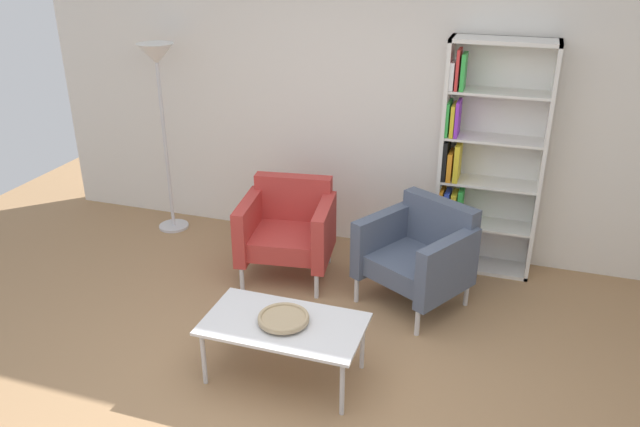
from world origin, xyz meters
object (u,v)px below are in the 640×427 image
object	(u,v)px
bookshelf_tall	(481,164)
armchair_by_bookshelf	(288,227)
decorative_bowl	(283,318)
floor_lamp_torchiere	(158,77)
coffee_table_low	(284,327)
armchair_near_window	(419,253)

from	to	relation	value
bookshelf_tall	armchair_by_bookshelf	bearing A→B (deg)	-156.45
decorative_bowl	floor_lamp_torchiere	xyz separation A→B (m)	(-1.83, 1.74, 1.01)
coffee_table_low	floor_lamp_torchiere	distance (m)	2.74
coffee_table_low	floor_lamp_torchiere	size ratio (longest dim) A/B	0.57
armchair_by_bookshelf	floor_lamp_torchiere	xyz separation A→B (m)	(-1.37, 0.47, 1.03)
armchair_by_bookshelf	armchair_near_window	world-z (taller)	same
decorative_bowl	armchair_by_bookshelf	world-z (taller)	armchair_by_bookshelf
armchair_near_window	coffee_table_low	bearing A→B (deg)	-89.49
armchair_near_window	bookshelf_tall	bearing A→B (deg)	94.26
bookshelf_tall	floor_lamp_torchiere	size ratio (longest dim) A/B	1.09
decorative_bowl	floor_lamp_torchiere	size ratio (longest dim) A/B	0.18
bookshelf_tall	armchair_near_window	world-z (taller)	bookshelf_tall
bookshelf_tall	floor_lamp_torchiere	xyz separation A→B (m)	(-2.80, -0.15, 0.54)
armchair_by_bookshelf	floor_lamp_torchiere	distance (m)	1.78
coffee_table_low	armchair_by_bookshelf	size ratio (longest dim) A/B	1.25
armchair_by_bookshelf	coffee_table_low	bearing A→B (deg)	-78.42
bookshelf_tall	decorative_bowl	distance (m)	2.18
coffee_table_low	floor_lamp_torchiere	bearing A→B (deg)	136.41
armchair_by_bookshelf	floor_lamp_torchiere	size ratio (longest dim) A/B	0.46
bookshelf_tall	armchair_near_window	distance (m)	0.94
armchair_by_bookshelf	armchair_near_window	distance (m)	1.10
coffee_table_low	armchair_near_window	bearing A→B (deg)	61.28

